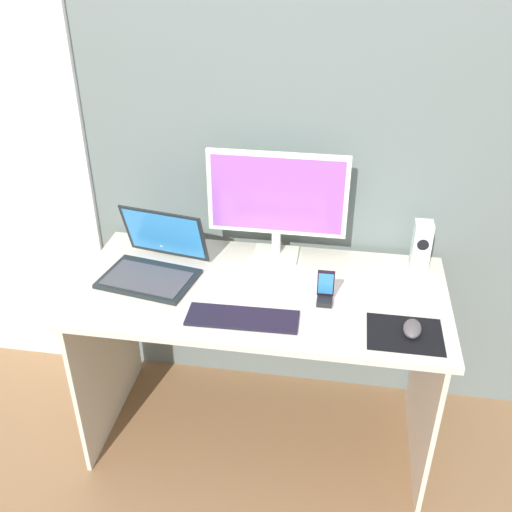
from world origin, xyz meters
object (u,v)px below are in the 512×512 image
fishbowl (170,233)px  phone_in_dock (325,291)px  laptop (154,263)px  keyboard_external (242,318)px  mouse (412,329)px  monitor (277,200)px  speaker_right (421,245)px

fishbowl → phone_in_dock: bearing=-23.4°
laptop → keyboard_external: laptop is taller
phone_in_dock → mouse: bearing=-24.1°
monitor → keyboard_external: monitor is taller
fishbowl → phone_in_dock: 0.71m
keyboard_external → mouse: size_ratio=3.88×
fishbowl → keyboard_external: size_ratio=0.42×
monitor → keyboard_external: size_ratio=1.41×
monitor → mouse: size_ratio=5.47×
laptop → phone_in_dock: laptop is taller
fishbowl → keyboard_external: fishbowl is taller
monitor → speaker_right: (0.57, -0.00, -0.15)m
phone_in_dock → monitor: bearing=125.8°
monitor → fishbowl: 0.47m
fishbowl → mouse: (0.95, -0.42, -0.06)m
fishbowl → mouse: 1.04m
speaker_right → mouse: size_ratio=1.99×
keyboard_external → mouse: (0.57, 0.01, 0.02)m
speaker_right → laptop: 1.04m
fishbowl → phone_in_dock: (0.65, -0.28, -0.03)m
laptop → mouse: laptop is taller
laptop → phone_in_dock: size_ratio=2.85×
phone_in_dock → fishbowl: bearing=156.6°
keyboard_external → phone_in_dock: phone_in_dock is taller
laptop → phone_in_dock: (0.66, -0.09, -0.00)m
monitor → mouse: 0.71m
speaker_right → mouse: bearing=-96.9°
fishbowl → speaker_right: bearing=0.9°
fishbowl → mouse: bearing=-23.6°
fishbowl → mouse: fishbowl is taller
mouse → laptop: bearing=174.1°
monitor → speaker_right: size_ratio=2.75×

